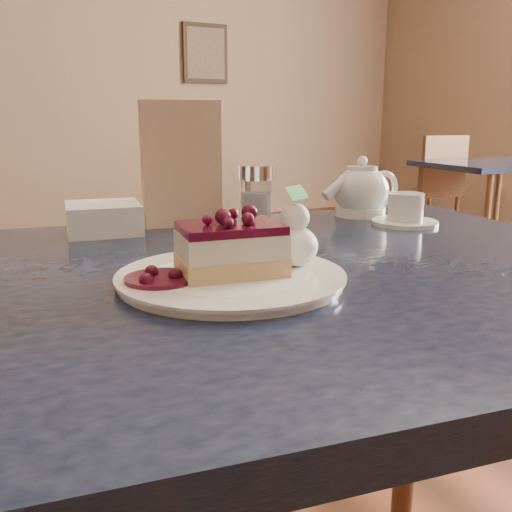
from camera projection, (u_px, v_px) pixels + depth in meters
name	position (u px, v px, depth m)	size (l,w,h in m)	color
main_table	(221.00, 330.00, 0.79)	(1.38, 1.01, 0.80)	#1F2740
dessert_plate	(231.00, 278.00, 0.72)	(0.28, 0.28, 0.01)	white
cheesecake_slice	(231.00, 249.00, 0.71)	(0.14, 0.11, 0.06)	tan
whipped_cream	(294.00, 246.00, 0.75)	(0.06, 0.06, 0.06)	white
berry_sauce	(160.00, 279.00, 0.68)	(0.09, 0.09, 0.01)	#340B18
tea_set	(369.00, 196.00, 1.18)	(0.19, 0.24, 0.11)	white
menu_card	(182.00, 164.00, 1.07)	(0.15, 0.03, 0.23)	beige
sugar_shaker	(255.00, 196.00, 1.07)	(0.06, 0.06, 0.12)	white
napkin_stack	(104.00, 218.00, 1.03)	(0.13, 0.13, 0.05)	white
bg_table_far_right	(488.00, 253.00, 4.05)	(1.01, 1.71, 1.14)	#1F2740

